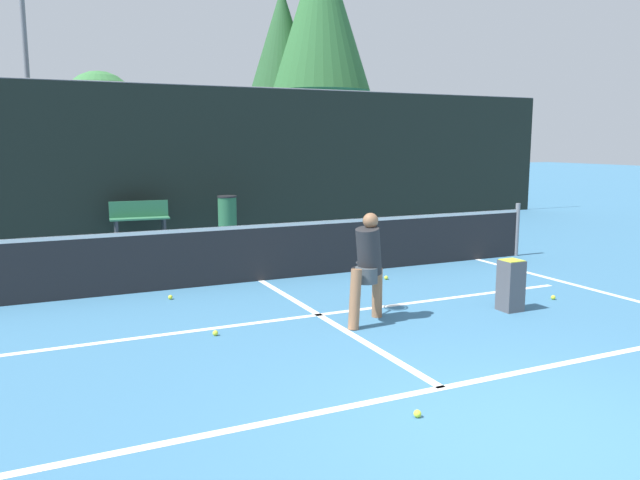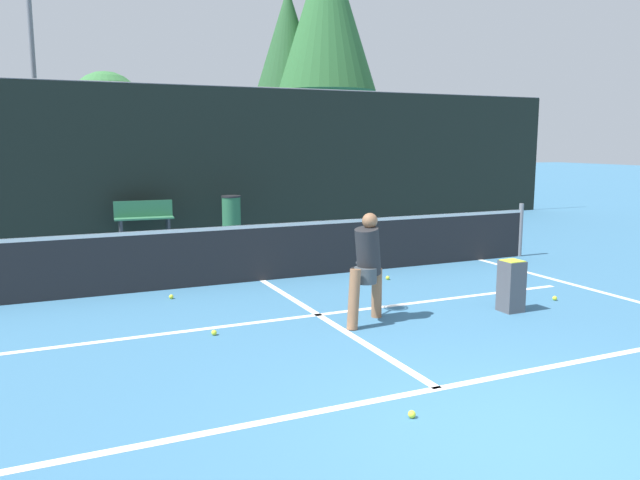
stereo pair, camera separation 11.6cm
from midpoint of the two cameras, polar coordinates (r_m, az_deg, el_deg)
The scene contains 23 objects.
ground_plane at distance 5.34m, azimuth 18.70°, elevation -17.03°, with size 100.00×100.00×0.00m, color teal.
court_baseline_near at distance 6.14m, azimuth 11.28°, elevation -13.17°, with size 11.00×0.10×0.01m, color white.
court_service_line at distance 8.41m, azimuth 0.24°, elevation -6.85°, with size 8.25×0.10×0.01m, color white.
court_center_mark at distance 8.21m, azimuth 0.91°, elevation -7.25°, with size 0.10×5.07×0.01m, color white.
court_sideline_right at distance 10.86m, azimuth 23.05°, elevation -3.94°, with size 0.10×6.07×0.01m, color white.
net at distance 10.39m, azimuth -5.03°, elevation -0.95°, with size 11.09×0.09×1.07m.
fence_back at distance 16.62m, azimuth -12.68°, elevation 7.30°, with size 24.00×0.06×3.75m.
player_practicing at distance 7.95m, azimuth 4.73°, elevation -2.20°, with size 0.91×0.99×1.41m.
tennis_ball_scattered_0 at distance 9.48m, azimuth -13.10°, elevation -5.07°, with size 0.07×0.07×0.07m, color #D1E033.
tennis_ball_scattered_1 at distance 9.96m, azimuth 5.55°, elevation -4.20°, with size 0.07×0.07×0.07m, color #D1E033.
tennis_ball_scattered_2 at distance 9.80m, azimuth 20.99°, elevation -4.99°, with size 0.07×0.07×0.07m, color #D1E033.
tennis_ball_scattered_3 at distance 10.56m, azimuth 6.52°, elevation -3.46°, with size 0.07×0.07×0.07m, color #D1E033.
tennis_ball_scattered_4 at distance 7.65m, azimuth -9.23°, elevation -8.35°, with size 0.07×0.07×0.07m, color #D1E033.
tennis_ball_scattered_5 at distance 5.50m, azimuth 9.02°, elevation -15.46°, with size 0.07×0.07×0.07m, color #D1E033.
ball_hopper at distance 8.91m, azimuth 17.45°, elevation -3.92°, with size 0.28×0.28×0.71m.
courtside_bench at distance 15.89m, azimuth -15.59°, elevation 2.01°, with size 1.43×0.48×0.86m.
trash_bin at distance 16.01m, azimuth -7.90°, elevation 2.36°, with size 0.49×0.49×0.94m.
parked_car at distance 20.57m, azimuth -12.65°, elevation 3.96°, with size 1.87×4.62×1.35m.
floodlight_mast at distance 21.97m, azimuth -24.89°, elevation 18.41°, with size 1.10×0.24×9.97m.
tree_west at distance 25.41m, azimuth 0.79°, elevation 20.12°, with size 3.82×3.82×10.19m.
tree_mid at distance 26.09m, azimuth -18.80°, elevation 11.27°, with size 2.83×2.83×4.98m.
tree_east at distance 26.20m, azimuth -2.80°, elevation 16.92°, with size 3.14×3.14×8.38m.
building_far at distance 35.01m, azimuth -18.94°, elevation 8.52°, with size 36.00×2.40×4.61m, color beige.
Camera 2 is at (-3.30, -3.48, 2.30)m, focal length 35.00 mm.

